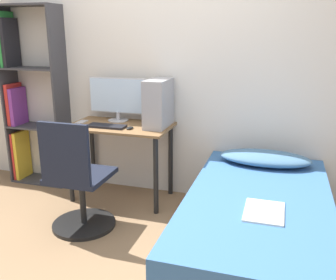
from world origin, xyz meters
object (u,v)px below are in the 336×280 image
object	(u,v)px
bookshelf	(27,99)
bed	(257,228)
office_chair	(78,188)
pc_tower	(159,103)
monitor	(117,98)
keyboard	(107,126)

from	to	relation	value
bookshelf	bed	bearing A→B (deg)	-18.27
office_chair	pc_tower	world-z (taller)	pc_tower
monitor	keyboard	size ratio (longest dim) A/B	1.66
bookshelf	office_chair	distance (m)	1.40
bookshelf	keyboard	world-z (taller)	bookshelf
bookshelf	pc_tower	world-z (taller)	bookshelf
monitor	keyboard	world-z (taller)	monitor
bookshelf	keyboard	bearing A→B (deg)	-13.39
office_chair	pc_tower	bearing A→B (deg)	59.00
bookshelf	pc_tower	xyz separation A→B (m)	(1.46, -0.07, 0.05)
pc_tower	keyboard	bearing A→B (deg)	-159.08
keyboard	pc_tower	distance (m)	0.52
pc_tower	bookshelf	bearing A→B (deg)	177.17
bookshelf	monitor	xyz separation A→B (m)	(1.01, 0.03, 0.06)
bookshelf	bed	distance (m)	2.63
office_chair	monitor	world-z (taller)	monitor
bed	monitor	world-z (taller)	monitor
office_chair	bed	size ratio (longest dim) A/B	0.50
bookshelf	office_chair	xyz separation A→B (m)	(1.02, -0.80, -0.53)
monitor	bed	bearing A→B (deg)	-30.36
office_chair	keyboard	size ratio (longest dim) A/B	2.64
bookshelf	monitor	size ratio (longest dim) A/B	3.10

